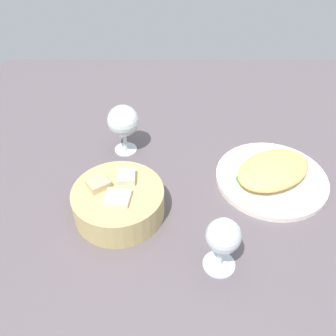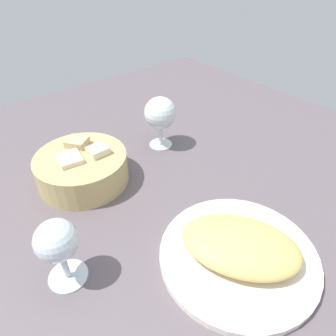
# 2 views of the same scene
# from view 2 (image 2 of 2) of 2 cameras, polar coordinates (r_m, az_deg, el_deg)

# --- Properties ---
(ground_plane) EXTENTS (1.40, 1.40, 0.02)m
(ground_plane) POSITION_cam_2_polar(r_m,az_deg,el_deg) (0.60, -1.45, -9.93)
(ground_plane) COLOR #5D5258
(plate) EXTENTS (0.26, 0.26, 0.01)m
(plate) POSITION_cam_2_polar(r_m,az_deg,el_deg) (0.54, 12.96, -15.73)
(plate) COLOR white
(plate) RESTS_ON ground_plane
(omelette) EXTENTS (0.23, 0.21, 0.04)m
(omelette) POSITION_cam_2_polar(r_m,az_deg,el_deg) (0.52, 13.39, -13.87)
(omelette) COLOR #DABA65
(omelette) RESTS_ON plate
(lettuce_garnish) EXTENTS (0.04, 0.04, 0.01)m
(lettuce_garnish) POSITION_cam_2_polar(r_m,az_deg,el_deg) (0.55, 7.00, -11.40)
(lettuce_garnish) COLOR #448238
(lettuce_garnish) RESTS_ON plate
(bread_basket) EXTENTS (0.19, 0.19, 0.08)m
(bread_basket) POSITION_cam_2_polar(r_m,az_deg,el_deg) (0.68, -15.76, 0.07)
(bread_basket) COLOR tan
(bread_basket) RESTS_ON ground_plane
(wine_glass_near) EXTENTS (0.08, 0.08, 0.13)m
(wine_glass_near) POSITION_cam_2_polar(r_m,az_deg,el_deg) (0.75, -1.45, 10.00)
(wine_glass_near) COLOR silver
(wine_glass_near) RESTS_ON ground_plane
(wine_glass_far) EXTENTS (0.06, 0.06, 0.12)m
(wine_glass_far) POSITION_cam_2_polar(r_m,az_deg,el_deg) (0.48, -19.98, -13.22)
(wine_glass_far) COLOR silver
(wine_glass_far) RESTS_ON ground_plane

